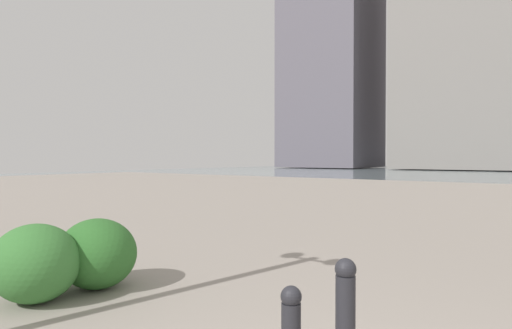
{
  "coord_description": "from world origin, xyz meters",
  "views": [
    {
      "loc": [
        -0.48,
        1.42,
        1.48
      ],
      "look_at": [
        6.55,
        -8.3,
        1.29
      ],
      "focal_mm": 29.16,
      "sensor_mm": 36.0,
      "label": 1
    }
  ],
  "objects": [
    {
      "name": "bollard_near",
      "position": [
        0.54,
        -0.91,
        0.45
      ],
      "size": [
        0.13,
        0.13,
        0.87
      ],
      "color": "#232328",
      "rests_on": "ground"
    },
    {
      "name": "building_annex",
      "position": [
        29.54,
        -61.29,
        16.9
      ],
      "size": [
        13.37,
        13.75,
        33.81
      ],
      "color": "#5B5660",
      "rests_on": "ground"
    },
    {
      "name": "building_slab",
      "position": [
        9.78,
        -62.07,
        16.8
      ],
      "size": [
        16.81,
        14.63,
        35.66
      ],
      "color": "gray",
      "rests_on": "ground"
    },
    {
      "name": "shrub_round",
      "position": [
        3.83,
        -0.68,
        0.4
      ],
      "size": [
        0.94,
        0.85,
        0.8
      ],
      "color": "#387533",
      "rests_on": "ground"
    },
    {
      "name": "shrub_wide",
      "position": [
        3.72,
        -1.32,
        0.39
      ],
      "size": [
        0.93,
        0.84,
        0.79
      ],
      "color": "#2D6628",
      "rests_on": "ground"
    }
  ]
}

